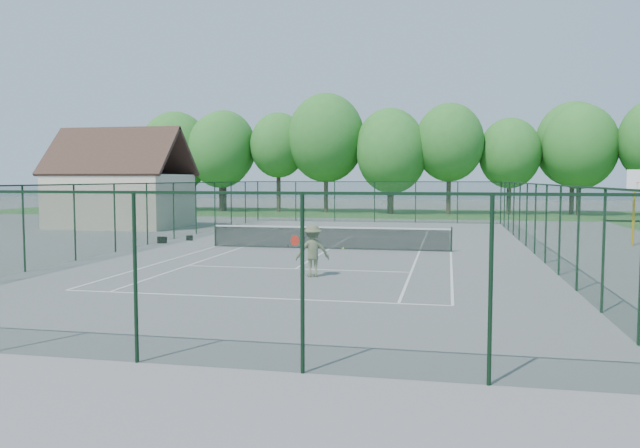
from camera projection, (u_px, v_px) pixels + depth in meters
The scene contains 11 objects.
ground at pixel (329, 249), 28.57m from camera, with size 140.00×140.00×0.00m, color slate.
grass_far at pixel (389, 213), 57.87m from camera, with size 80.00×16.00×0.01m, color #336C29.
court_lines at pixel (329, 249), 28.57m from camera, with size 11.05×23.85×0.01m.
tennis_net at pixel (329, 237), 28.52m from camera, with size 11.08×0.08×1.10m.
fence_enclosure at pixel (329, 215), 28.45m from camera, with size 18.05×36.05×3.02m.
utility_building at pixel (120, 180), 41.32m from camera, with size 8.60×6.27×6.63m.
tree_line_far at pixel (390, 148), 57.43m from camera, with size 39.40×6.40×9.70m.
basketball_goal at pixel (637, 193), 29.36m from camera, with size 1.20×1.43×3.65m.
sports_bag_a at pixel (162, 240), 31.17m from camera, with size 0.41×0.25×0.33m, color black.
sports_bag_b at pixel (190, 238), 32.54m from camera, with size 0.34×0.21×0.26m, color black.
tennis_player at pixel (313, 251), 20.50m from camera, with size 1.86×0.99×1.73m.
Camera 1 is at (5.33, -27.90, 3.24)m, focal length 35.00 mm.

